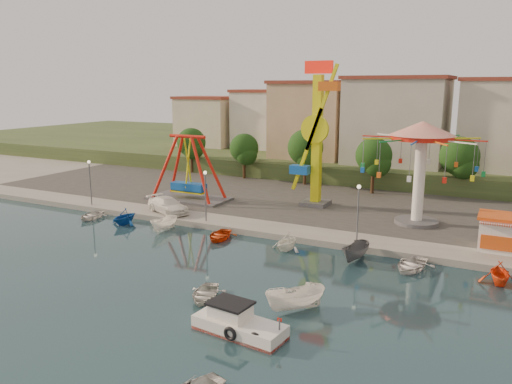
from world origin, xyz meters
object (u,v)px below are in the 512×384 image
Objects in this scene: pirate_ship_ride at (188,169)px; cabin_motorboat at (237,325)px; van at (168,205)px; rowboat_a at (205,294)px; skiff at (295,299)px; wave_swinger at (421,150)px; kamikaze_tower at (318,138)px.

cabin_motorboat is (21.27, -25.96, -3.86)m from pirate_ship_ride.
rowboat_a is at bearing -116.17° from van.
rowboat_a is 6.39m from skiff.
kamikaze_tower is at bearing 167.53° from wave_swinger.
cabin_motorboat is at bearing -50.68° from pirate_ship_ride.
wave_swinger is 27.36m from van.
wave_swinger is (26.92, 1.44, 3.80)m from pirate_ship_ride.
cabin_motorboat is at bearing -74.90° from skiff.
van is at bearing -162.76° from wave_swinger.
pirate_ship_ride is 28.67m from rowboat_a.
pirate_ship_ride is at bearing 110.45° from rowboat_a.
kamikaze_tower reaches higher than van.
wave_swinger is 3.24× the size of rowboat_a.
van is (-19.66, 19.55, 0.91)m from cabin_motorboat.
pirate_ship_ride is at bearing -165.00° from kamikaze_tower.
rowboat_a is 22.44m from van.
wave_swinger reaches higher than cabin_motorboat.
pirate_ship_ride is 2.79× the size of rowboat_a.
pirate_ship_ride is at bearing -176.94° from wave_swinger.
pirate_ship_ride reaches higher than cabin_motorboat.
van is at bearing 141.23° from cabin_motorboat.
wave_swinger reaches higher than skiff.
rowboat_a is at bearing -112.43° from wave_swinger.
wave_swinger reaches higher than pirate_ship_ride.
kamikaze_tower reaches higher than rowboat_a.
cabin_motorboat is at bearing -114.10° from van.
wave_swinger is 29.01m from cabin_motorboat.
van is at bearing -75.94° from pirate_ship_ride.
pirate_ship_ride is 16.21m from kamikaze_tower.
pirate_ship_ride is at bearing 135.39° from cabin_motorboat.
wave_swinger is 2.00× the size of van.
skiff is (-3.72, -23.13, -7.36)m from wave_swinger.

